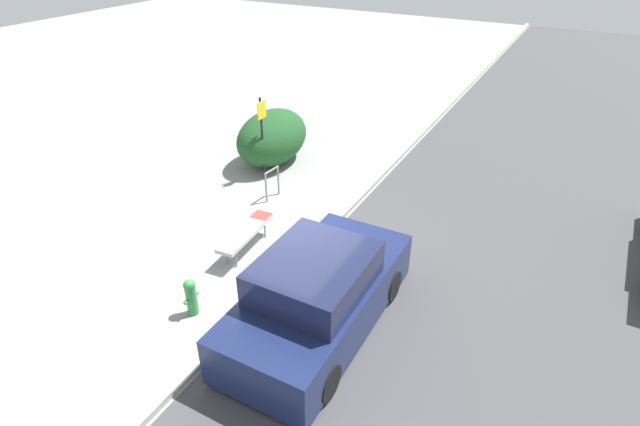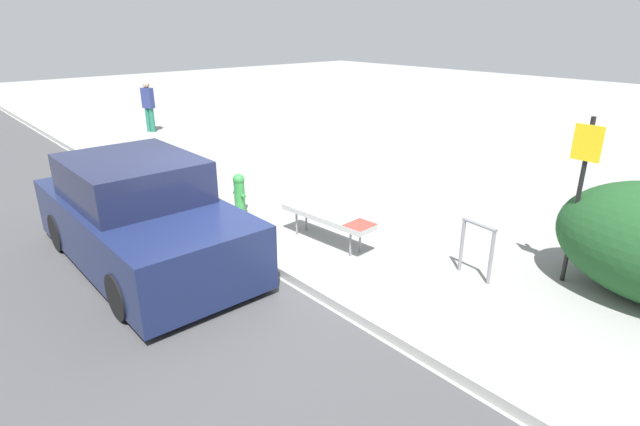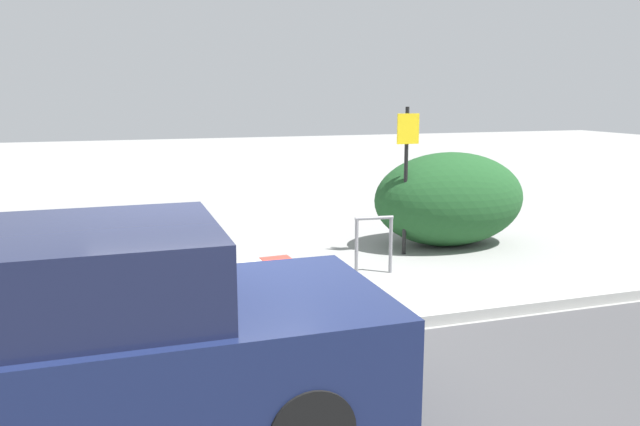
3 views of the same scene
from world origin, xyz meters
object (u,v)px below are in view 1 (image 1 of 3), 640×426
bike_rack (272,181)px  bench (246,232)px  sign_post (262,131)px  fire_hydrant (191,296)px  parked_car_near (319,296)px

bike_rack → bench: bearing=-160.6°
sign_post → fire_hydrant: size_ratio=3.01×
bench → parked_car_near: bearing=-122.1°
bench → fire_hydrant: 2.16m
bench → fire_hydrant: fire_hydrant is taller
bike_rack → fire_hydrant: (-4.38, -1.11, -0.09)m
bike_rack → fire_hydrant: 4.51m
sign_post → parked_car_near: (-4.45, -4.15, -0.68)m
bike_rack → sign_post: bearing=43.7°
fire_hydrant → parked_car_near: 2.37m
fire_hydrant → sign_post: bearing=20.4°
sign_post → parked_car_near: size_ratio=0.55×
sign_post → fire_hydrant: bearing=-159.6°
fire_hydrant → bench: bearing=8.5°
bench → sign_post: (3.12, 1.63, 0.93)m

